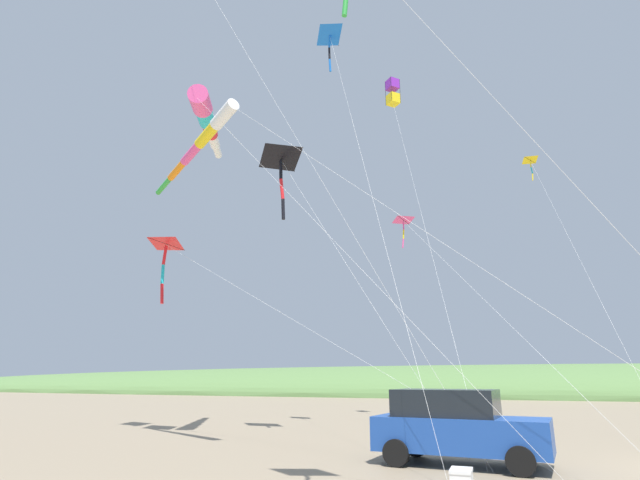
# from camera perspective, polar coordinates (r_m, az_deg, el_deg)

# --- Properties ---
(dune_ridge_grassy) EXTENTS (28.00, 240.00, 7.70)m
(dune_ridge_grassy) POSITION_cam_1_polar(r_m,az_deg,el_deg) (69.97, 25.18, -16.06)
(dune_ridge_grassy) COLOR #567A42
(dune_ridge_grassy) RESTS_ON ground_plane
(parked_car) EXTENTS (2.45, 4.48, 1.85)m
(parked_car) POSITION_cam_1_polar(r_m,az_deg,el_deg) (14.05, 15.57, -20.02)
(parked_car) COLOR #1E479E
(parked_car) RESTS_ON ground_plane
(cooler_box) EXTENTS (0.62, 0.42, 0.42)m
(cooler_box) POSITION_cam_1_polar(r_m,az_deg,el_deg) (11.04, 16.12, -25.20)
(cooler_box) COLOR white
(cooler_box) RESTS_ON ground_plane
(kite_delta_white_trailing) EXTENTS (9.51, 6.26, 19.08)m
(kite_delta_white_trailing) POSITION_cam_1_polar(r_m,az_deg,el_deg) (26.64, 1.25, 22.52)
(kite_delta_white_trailing) COLOR blue
(kite_delta_white_trailing) RESTS_ON ground_plane
(kite_delta_magenta_far_left) EXTENTS (4.11, 15.03, 7.99)m
(kite_delta_magenta_far_left) POSITION_cam_1_polar(r_m,az_deg,el_deg) (21.93, -17.31, -0.47)
(kite_delta_magenta_far_left) COLOR red
(kite_delta_magenta_far_left) RESTS_ON ground_plane
(kite_delta_checkered_midright) EXTENTS (12.27, 2.70, 15.72)m
(kite_delta_checkered_midright) POSITION_cam_1_polar(r_m,az_deg,el_deg) (34.23, 23.26, 8.39)
(kite_delta_checkered_midright) COLOR yellow
(kite_delta_checkered_midright) RESTS_ON ground_plane
(kite_windsock_rainbow_low_near) EXTENTS (8.60, 14.14, 13.44)m
(kite_windsock_rainbow_low_near) POSITION_cam_1_polar(r_m,az_deg,el_deg) (22.54, -13.01, 13.42)
(kite_windsock_rainbow_low_near) COLOR #EF4C93
(kite_windsock_rainbow_low_near) RESTS_ON ground_plane
(kite_delta_blue_topmost) EXTENTS (4.42, 8.53, 11.99)m
(kite_delta_blue_topmost) POSITION_cam_1_polar(r_m,az_deg,el_deg) (22.05, -4.44, 9.37)
(kite_delta_blue_topmost) COLOR black
(kite_delta_blue_topmost) RESTS_ON ground_plane
(kite_delta_teal_far_right) EXTENTS (13.41, 7.44, 9.88)m
(kite_delta_teal_far_right) POSITION_cam_1_polar(r_m,az_deg,el_deg) (24.57, 9.73, 2.20)
(kite_delta_teal_far_right) COLOR #EF4C93
(kite_delta_teal_far_right) RESTS_ON ground_plane
(kite_box_orange_high_right) EXTENTS (13.59, 4.73, 19.81)m
(kite_box_orange_high_right) POSITION_cam_1_polar(r_m,az_deg,el_deg) (31.65, 8.44, 16.56)
(kite_box_orange_high_right) COLOR purple
(kite_box_orange_high_right) RESTS_ON ground_plane
(kite_windsock_small_distant) EXTENTS (3.90, 17.97, 10.95)m
(kite_windsock_small_distant) POSITION_cam_1_polar(r_m,az_deg,el_deg) (18.27, -13.43, 11.14)
(kite_windsock_small_distant) COLOR white
(kite_windsock_small_distant) RESTS_ON ground_plane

